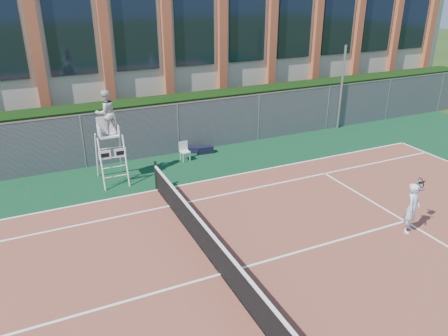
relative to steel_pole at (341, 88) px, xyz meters
name	(u,v)px	position (x,y,z in m)	size (l,w,h in m)	color
ground	(221,275)	(-10.65, -8.70, -2.09)	(120.00, 120.00, 0.00)	#233814
apron	(206,255)	(-10.65, -7.70, -2.09)	(36.00, 20.00, 0.01)	#0B341B
tennis_court	(221,274)	(-10.65, -8.70, -2.07)	(23.77, 10.97, 0.02)	brown
tennis_net	(221,258)	(-10.65, -8.70, -1.56)	(0.10, 11.30, 1.10)	black
fence	(133,135)	(-10.65, 0.10, -0.99)	(40.00, 0.06, 2.20)	#595E60
hedge	(126,127)	(-10.65, 1.30, -0.99)	(40.00, 1.40, 2.20)	black
building	(88,37)	(-10.65, 9.25, 2.05)	(45.00, 10.60, 8.22)	#BDB39D
steel_pole	(341,88)	(0.00, 0.00, 0.00)	(0.12, 0.12, 4.19)	#9EA0A5
umpire_chair	(106,115)	(-11.93, -1.65, 0.48)	(0.98, 1.51, 3.53)	white
plastic_chair	(184,150)	(-8.74, -0.84, -1.62)	(0.39, 0.39, 0.80)	silver
sports_bag_near	(205,150)	(-7.66, -0.48, -1.93)	(0.74, 0.30, 0.32)	black
sports_bag_far	(190,150)	(-8.21, -0.10, -1.96)	(0.64, 0.28, 0.26)	black
tennis_player	(412,208)	(-4.62, -9.16, -1.28)	(0.94, 0.71, 1.59)	white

